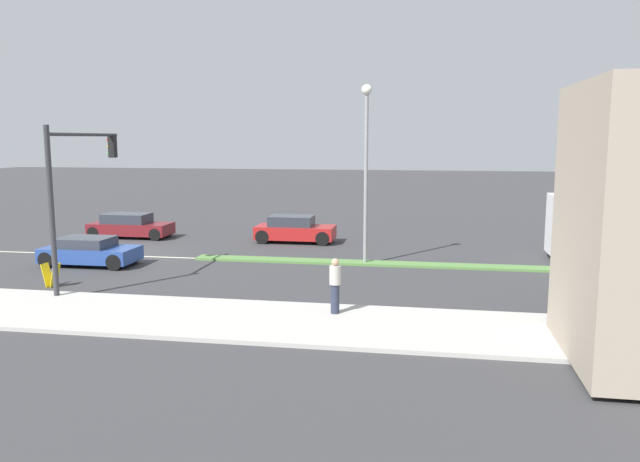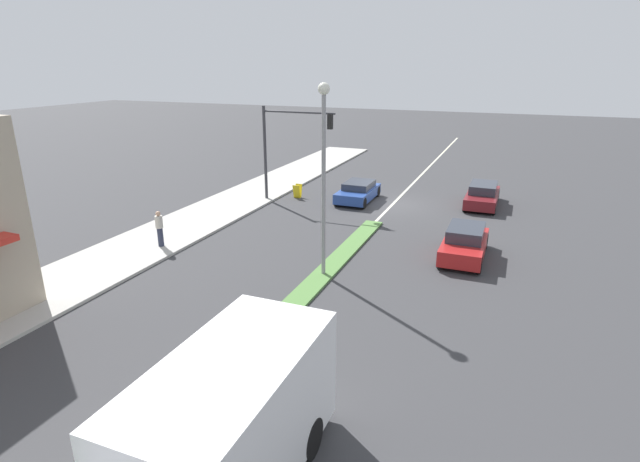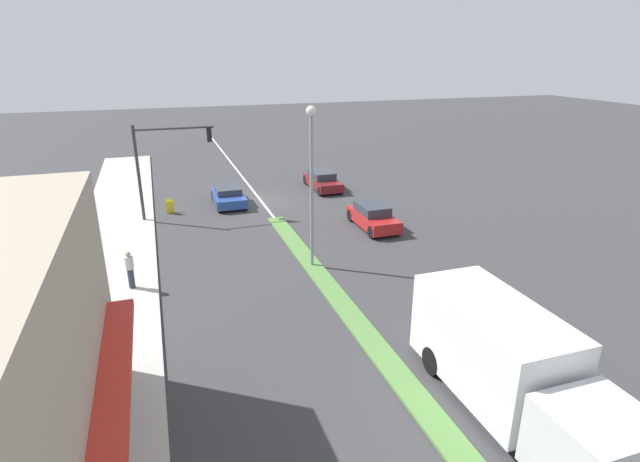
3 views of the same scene
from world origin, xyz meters
name	(u,v)px [view 1 (image 1 of 3)]	position (x,y,z in m)	size (l,w,h in m)	color
ground_plane	(526,270)	(0.00, 18.00, 0.00)	(160.00, 160.00, 0.00)	#38383A
sidewalk_right	(596,338)	(9.00, 18.50, 0.06)	(4.00, 73.00, 0.12)	#B2AFA8
lane_marking_center	(115,255)	(0.00, 0.00, 0.00)	(0.16, 60.00, 0.01)	beige
traffic_signal_main	(74,179)	(6.12, 1.92, 3.90)	(4.59, 0.34, 5.60)	#333338
street_lamp	(366,151)	(0.00, 11.43, 4.78)	(0.44, 0.44, 7.37)	gray
pedestrian	(335,285)	(8.05, 11.37, 1.00)	(0.34, 0.34, 1.66)	#282D42
warning_aframe_sign	(51,275)	(5.99, 0.73, 0.43)	(0.45, 0.53, 0.84)	yellow
delivery_truck	(635,229)	(-2.20, 22.71, 1.47)	(2.44, 7.50, 2.87)	silver
coupe_blue	(90,251)	(2.20, 0.04, 0.58)	(1.88, 3.89, 1.18)	#284793
hatchback_red	(294,230)	(-5.00, 7.28, 0.66)	(1.76, 4.01, 1.37)	#AD1E1E
sedan_maroon	(130,226)	(-5.00, -1.78, 0.62)	(1.77, 4.33, 1.30)	maroon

